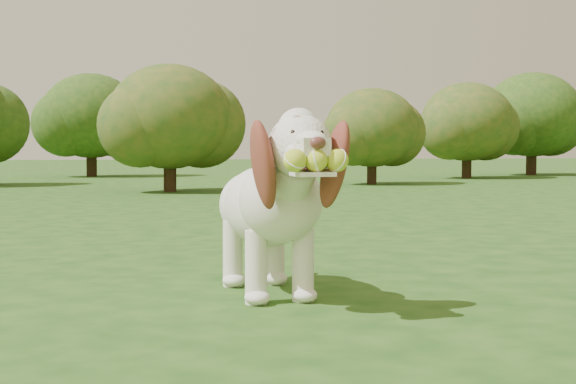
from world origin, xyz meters
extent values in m
plane|color=#194213|center=(0.00, 0.00, 0.00)|extent=(80.00, 80.00, 0.00)
ellipsoid|color=white|center=(0.50, 0.21, 0.32)|extent=(0.31, 0.57, 0.30)
ellipsoid|color=white|center=(0.50, -0.01, 0.36)|extent=(0.30, 0.30, 0.29)
ellipsoid|color=white|center=(0.49, 0.40, 0.32)|extent=(0.27, 0.27, 0.26)
cylinder|color=white|center=(0.51, -0.12, 0.43)|extent=(0.16, 0.23, 0.23)
sphere|color=white|center=(0.51, -0.23, 0.54)|extent=(0.21, 0.21, 0.20)
sphere|color=white|center=(0.51, -0.21, 0.60)|extent=(0.14, 0.14, 0.13)
cube|color=white|center=(0.52, -0.34, 0.54)|extent=(0.09, 0.12, 0.06)
ellipsoid|color=#592D28|center=(0.52, -0.41, 0.55)|extent=(0.05, 0.03, 0.04)
cube|color=white|center=(0.52, -0.36, 0.46)|extent=(0.12, 0.13, 0.01)
ellipsoid|color=brown|center=(0.39, -0.22, 0.49)|extent=(0.12, 0.20, 0.31)
ellipsoid|color=brown|center=(0.63, -0.22, 0.49)|extent=(0.12, 0.19, 0.31)
cylinder|color=white|center=(0.48, 0.52, 0.35)|extent=(0.06, 0.15, 0.11)
cylinder|color=white|center=(0.42, 0.01, 0.13)|extent=(0.08, 0.08, 0.26)
cylinder|color=white|center=(0.59, 0.01, 0.13)|extent=(0.08, 0.08, 0.26)
cylinder|color=white|center=(0.40, 0.38, 0.13)|extent=(0.08, 0.08, 0.26)
cylinder|color=white|center=(0.57, 0.39, 0.13)|extent=(0.08, 0.08, 0.26)
sphere|color=gold|center=(0.45, -0.39, 0.50)|extent=(0.07, 0.07, 0.07)
sphere|color=gold|center=(0.52, -0.39, 0.50)|extent=(0.07, 0.07, 0.07)
sphere|color=gold|center=(0.58, -0.39, 0.50)|extent=(0.07, 0.07, 0.07)
cylinder|color=#382314|center=(6.70, 10.88, 0.28)|extent=(0.18, 0.18, 0.57)
ellipsoid|color=#214515|center=(6.70, 10.88, 1.04)|extent=(1.71, 1.71, 1.45)
cylinder|color=#382314|center=(-0.03, 13.49, 0.32)|extent=(0.20, 0.20, 0.65)
ellipsoid|color=#214515|center=(-0.03, 13.49, 1.19)|extent=(1.95, 1.95, 1.65)
cylinder|color=#382314|center=(0.88, 7.42, 0.26)|extent=(0.16, 0.16, 0.52)
ellipsoid|color=#214515|center=(0.88, 7.42, 0.94)|extent=(1.55, 1.55, 1.31)
cylinder|color=#382314|center=(4.10, 8.87, 0.24)|extent=(0.15, 0.15, 0.47)
ellipsoid|color=#214515|center=(4.10, 8.87, 0.87)|extent=(1.42, 1.42, 1.20)
cylinder|color=#382314|center=(8.84, 12.22, 0.34)|extent=(0.21, 0.21, 0.68)
ellipsoid|color=#214515|center=(8.84, 12.22, 1.25)|extent=(2.05, 2.05, 1.74)
camera|label=1|loc=(-0.15, -2.68, 0.53)|focal=50.00mm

